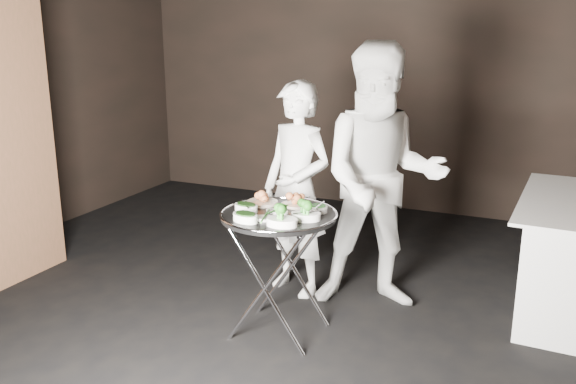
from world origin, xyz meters
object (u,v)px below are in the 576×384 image
at_px(tray_stand, 279,268).
at_px(serving_tray, 279,215).
at_px(waiter_left, 297,189).
at_px(waiter_right, 381,179).

bearing_deg(tray_stand, serving_tray, 0.00).
bearing_deg(serving_tray, waiter_left, 103.63).
xyz_separation_m(serving_tray, waiter_left, (-0.17, 0.69, -0.02)).
bearing_deg(tray_stand, waiter_left, 103.63).
height_order(serving_tray, waiter_right, waiter_right).
bearing_deg(waiter_right, tray_stand, -144.14).
distance_m(tray_stand, waiter_right, 0.99).
relative_size(tray_stand, serving_tray, 1.09).
height_order(tray_stand, serving_tray, serving_tray).
xyz_separation_m(tray_stand, waiter_left, (-0.17, 0.69, 0.35)).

